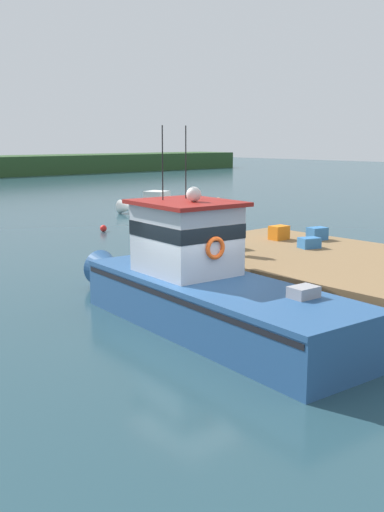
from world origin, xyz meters
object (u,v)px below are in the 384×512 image
at_px(crate_stack_near_edge, 309,243).
at_px(crate_single_by_cleat, 279,233).
at_px(crate_single_far, 317,234).
at_px(crate_stack_mid_dock, 228,241).
at_px(main_fishing_boat, 202,286).
at_px(deckhand_by_the_boat, 218,224).
at_px(moored_boat_mid_harbor, 163,208).
at_px(mooring_buoy_spare_mooring, 103,228).

bearing_deg(crate_stack_near_edge, crate_single_by_cleat, 72.80).
bearing_deg(crate_stack_near_edge, crate_single_far, 28.42).
bearing_deg(crate_single_by_cleat, crate_stack_mid_dock, -178.18).
bearing_deg(crate_stack_mid_dock, crate_single_far, -13.36).
bearing_deg(crate_stack_mid_dock, main_fishing_boat, -143.91).
bearing_deg(crate_single_far, deckhand_by_the_boat, 172.93).
relative_size(moored_boat_mid_harbor, mooring_buoy_spare_mooring, 17.72).
xyz_separation_m(crate_stack_near_edge, deckhand_by_the_boat, (-2.66, 1.27, 0.70)).
bearing_deg(mooring_buoy_spare_mooring, crate_stack_mid_dock, -105.53).
bearing_deg(main_fishing_boat, deckhand_by_the_boat, 39.37).
relative_size(crate_stack_near_edge, mooring_buoy_spare_mooring, 1.81).
height_order(crate_single_by_cleat, crate_stack_near_edge, crate_single_by_cleat).
relative_size(crate_stack_mid_dock, deckhand_by_the_boat, 0.37).
xyz_separation_m(moored_boat_mid_harbor, mooring_buoy_spare_mooring, (-5.86, -2.64, -0.34)).
xyz_separation_m(crate_single_by_cleat, deckhand_by_the_boat, (-3.16, -0.37, 0.63)).
xyz_separation_m(crate_single_far, moored_boat_mid_harbor, (5.84, 15.45, -0.90)).
relative_size(deckhand_by_the_boat, moored_boat_mid_harbor, 0.28).
distance_m(main_fishing_boat, crate_single_by_cleat, 6.18).
bearing_deg(mooring_buoy_spare_mooring, deckhand_by_the_boat, -108.23).
xyz_separation_m(main_fishing_boat, crate_stack_mid_dock, (3.22, 2.35, 0.43)).
xyz_separation_m(crate_stack_near_edge, mooring_buoy_spare_mooring, (1.39, 13.57, -1.19)).
height_order(crate_stack_near_edge, deckhand_by_the_boat, deckhand_by_the_boat).
height_order(main_fishing_boat, moored_boat_mid_harbor, main_fishing_boat).
relative_size(main_fishing_boat, crate_stack_mid_dock, 16.53).
height_order(deckhand_by_the_boat, moored_boat_mid_harbor, deckhand_by_the_boat).
bearing_deg(moored_boat_mid_harbor, crate_stack_near_edge, -114.10).
distance_m(deckhand_by_the_boat, mooring_buoy_spare_mooring, 13.09).
bearing_deg(deckhand_by_the_boat, main_fishing_boat, -140.63).
relative_size(main_fishing_boat, deckhand_by_the_boat, 6.09).
distance_m(crate_single_by_cleat, crate_single_far, 1.26).
relative_size(main_fishing_boat, crate_single_far, 16.53).
relative_size(crate_single_by_cleat, deckhand_by_the_boat, 0.37).
distance_m(crate_single_far, moored_boat_mid_harbor, 16.54).
bearing_deg(deckhand_by_the_boat, mooring_buoy_spare_mooring, 71.77).
bearing_deg(deckhand_by_the_boat, crate_single_by_cleat, 6.67).
relative_size(deckhand_by_the_boat, mooring_buoy_spare_mooring, 4.92).
bearing_deg(crate_stack_near_edge, moored_boat_mid_harbor, 65.90).
height_order(crate_stack_near_edge, mooring_buoy_spare_mooring, crate_stack_near_edge).
xyz_separation_m(crate_single_by_cleat, moored_boat_mid_harbor, (6.75, 14.57, -0.92)).
distance_m(crate_single_far, deckhand_by_the_boat, 4.15).
bearing_deg(crate_single_far, main_fishing_boat, -166.72).
relative_size(crate_single_far, crate_stack_near_edge, 1.00).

